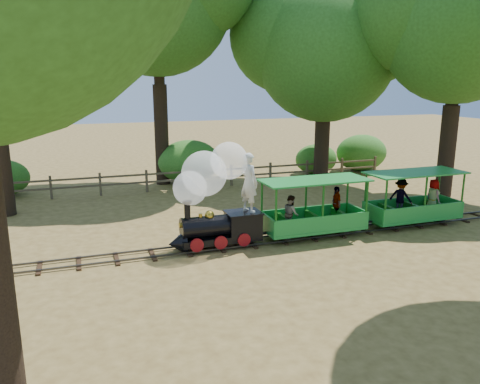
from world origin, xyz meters
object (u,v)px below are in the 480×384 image
object	(u,v)px
carriage_front	(313,214)
carriage_rear	(413,202)
fence	(211,175)
locomotive	(214,189)

from	to	relation	value
carriage_front	carriage_rear	distance (m)	3.86
carriage_front	fence	distance (m)	8.08
locomotive	fence	xyz separation A→B (m)	(2.14, 7.93, -1.23)
locomotive	carriage_rear	world-z (taller)	locomotive
locomotive	fence	world-z (taller)	locomotive
locomotive	carriage_front	distance (m)	3.42
locomotive	carriage_front	size ratio (longest dim) A/B	0.95
carriage_front	carriage_rear	xyz separation A→B (m)	(3.86, 0.04, 0.04)
carriage_rear	fence	xyz separation A→B (m)	(-4.97, 7.96, -0.22)
carriage_rear	locomotive	bearing A→B (deg)	179.79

